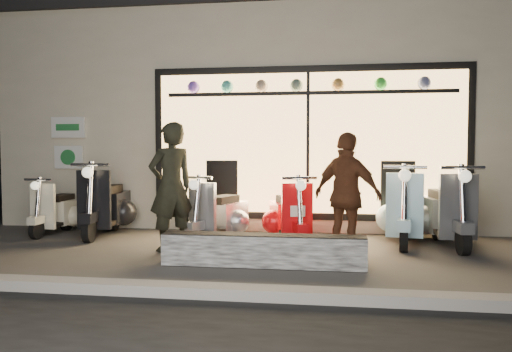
{
  "coord_description": "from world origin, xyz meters",
  "views": [
    {
      "loc": [
        1.13,
        -6.66,
        1.43
      ],
      "look_at": [
        0.09,
        0.6,
        1.05
      ],
      "focal_mm": 35.0,
      "sensor_mm": 36.0,
      "label": 1
    }
  ],
  "objects": [
    {
      "name": "scooter_blue",
      "position": [
        2.34,
        1.32,
        0.47
      ],
      "size": [
        0.69,
        1.64,
        1.17
      ],
      "rotation": [
        0.0,
        0.0,
        -0.16
      ],
      "color": "black",
      "rests_on": "ground"
    },
    {
      "name": "scooter_black",
      "position": [
        -2.6,
        1.38,
        0.47
      ],
      "size": [
        0.63,
        1.65,
        1.18
      ],
      "rotation": [
        0.0,
        0.0,
        0.11
      ],
      "color": "black",
      "rests_on": "ground"
    },
    {
      "name": "woman",
      "position": [
        1.4,
        -0.01,
        0.84
      ],
      "size": [
        1.04,
        0.88,
        1.67
      ],
      "primitive_type": "imported",
      "rotation": [
        0.0,
        0.0,
        2.56
      ],
      "color": "brown",
      "rests_on": "ground"
    },
    {
      "name": "scooter_grey",
      "position": [
        2.91,
        1.23,
        0.47
      ],
      "size": [
        0.58,
        1.63,
        1.17
      ],
      "rotation": [
        0.0,
        0.0,
        0.07
      ],
      "color": "black",
      "rests_on": "ground"
    },
    {
      "name": "man",
      "position": [
        -1.06,
        0.14,
        0.91
      ],
      "size": [
        0.78,
        0.77,
        1.82
      ],
      "primitive_type": "imported",
      "rotation": [
        0.0,
        0.0,
        3.89
      ],
      "color": "black",
      "rests_on": "ground"
    },
    {
      "name": "kerb",
      "position": [
        0.0,
        -2.0,
        0.06
      ],
      "size": [
        40.0,
        0.25,
        0.12
      ],
      "primitive_type": "cube",
      "color": "slate",
      "rests_on": "ground"
    },
    {
      "name": "scooter_silver",
      "position": [
        -0.51,
        1.0,
        0.4
      ],
      "size": [
        0.77,
        1.4,
        1.01
      ],
      "rotation": [
        0.0,
        0.0,
        -0.36
      ],
      "color": "black",
      "rests_on": "ground"
    },
    {
      "name": "scooter_red",
      "position": [
        0.54,
        1.04,
        0.41
      ],
      "size": [
        0.73,
        1.41,
        1.01
      ],
      "rotation": [
        0.0,
        0.0,
        0.31
      ],
      "color": "black",
      "rests_on": "ground"
    },
    {
      "name": "graffiti_barrier",
      "position": [
        0.36,
        -0.65,
        0.2
      ],
      "size": [
        2.5,
        0.28,
        0.4
      ],
      "primitive_type": "cube",
      "color": "black",
      "rests_on": "ground"
    },
    {
      "name": "shop_building",
      "position": [
        0.0,
        4.98,
        2.1
      ],
      "size": [
        10.2,
        6.23,
        4.2
      ],
      "color": "beige",
      "rests_on": "ground"
    },
    {
      "name": "ground",
      "position": [
        0.0,
        0.0,
        0.0
      ],
      "size": [
        40.0,
        40.0,
        0.0
      ],
      "primitive_type": "plane",
      "color": "#383533",
      "rests_on": "ground"
    },
    {
      "name": "scooter_cream",
      "position": [
        -3.47,
        1.37,
        0.37
      ],
      "size": [
        0.42,
        1.3,
        0.93
      ],
      "rotation": [
        0.0,
        0.0,
        -0.02
      ],
      "color": "black",
      "rests_on": "ground"
    }
  ]
}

